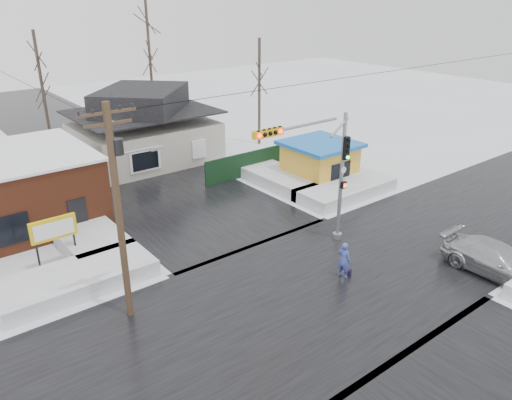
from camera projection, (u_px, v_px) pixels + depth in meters
ground at (325, 286)px, 23.00m from camera, size 120.00×120.00×0.00m
road_ns at (325, 286)px, 23.00m from camera, size 10.00×120.00×0.02m
road_ew at (325, 286)px, 23.00m from camera, size 120.00×10.00×0.02m
snowbank_nw at (76, 279)px, 22.81m from camera, size 7.00×3.00×0.80m
snowbank_ne at (345, 190)px, 33.03m from camera, size 7.00×3.00×0.80m
snowbank_nside_w at (80, 229)px, 27.57m from camera, size 3.00×8.00×0.80m
snowbank_nside_e at (274, 175)px, 35.52m from camera, size 3.00×8.00×0.80m
traffic_signal at (321, 166)px, 24.77m from camera, size 6.05×0.68×7.00m
utility_pole at (119, 203)px, 19.05m from camera, size 3.15×0.44×9.00m
marquee_sign at (54, 230)px, 24.03m from camera, size 2.20×0.21×2.55m
house at (144, 128)px, 39.07m from camera, size 10.40×8.40×5.76m
kiosk at (320, 161)px, 35.08m from camera, size 4.60×4.60×2.88m
fence at (251, 163)px, 36.50m from camera, size 8.00×0.12×1.80m
tree_far_left at (38, 59)px, 36.49m from camera, size 3.00×3.00×10.00m
tree_far_mid at (147, 28)px, 43.00m from camera, size 3.00×3.00×12.00m
tree_far_right at (259, 61)px, 41.53m from camera, size 3.00×3.00×9.00m
pedestrian at (344, 260)px, 23.40m from camera, size 0.58×0.74×1.80m
car at (497, 260)px, 23.68m from camera, size 2.23×5.25×1.51m
shopping_bag at (349, 273)px, 23.70m from camera, size 0.30×0.23×0.35m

